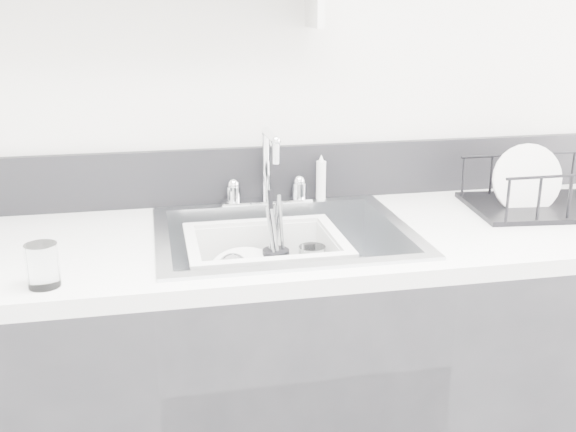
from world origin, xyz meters
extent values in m
cube|color=silver|center=(0.00, 1.49, 1.30)|extent=(3.50, 0.02, 2.60)
cube|color=#242427|center=(0.00, 1.19, 0.44)|extent=(3.20, 0.62, 0.88)
cube|color=white|center=(0.00, 1.19, 0.90)|extent=(3.20, 0.62, 0.04)
cube|color=black|center=(0.00, 1.49, 1.00)|extent=(3.20, 0.02, 0.16)
cube|color=silver|center=(0.00, 1.44, 0.93)|extent=(0.26, 0.06, 0.02)
cylinder|color=silver|center=(-0.10, 1.44, 0.96)|extent=(0.04, 0.04, 0.05)
cylinder|color=silver|center=(0.10, 1.44, 0.96)|extent=(0.04, 0.04, 0.05)
cylinder|color=silver|center=(0.00, 1.44, 1.03)|extent=(0.02, 0.02, 0.20)
cylinder|color=silver|center=(0.00, 1.37, 1.14)|extent=(0.02, 0.15, 0.02)
cylinder|color=white|center=(0.16, 1.44, 0.99)|extent=(0.03, 0.03, 0.14)
cube|color=silver|center=(0.13, 1.42, 1.46)|extent=(0.02, 0.14, 0.10)
cylinder|color=white|center=(-0.09, 1.20, 0.77)|extent=(0.20, 0.20, 0.01)
cylinder|color=white|center=(-0.08, 1.20, 0.79)|extent=(0.20, 0.20, 0.01)
cylinder|color=white|center=(-0.10, 1.20, 0.82)|extent=(0.23, 0.22, 0.08)
cylinder|color=black|center=(-0.01, 1.25, 0.81)|extent=(0.07, 0.07, 0.09)
cylinder|color=silver|center=(-0.02, 1.26, 0.89)|extent=(0.01, 0.05, 0.17)
cylinder|color=silver|center=(0.00, 1.24, 0.88)|extent=(0.02, 0.04, 0.16)
cylinder|color=black|center=(-0.02, 1.25, 0.91)|extent=(0.01, 0.05, 0.19)
cylinder|color=white|center=(0.08, 1.22, 0.82)|extent=(0.08, 0.08, 0.10)
cylinder|color=white|center=(-0.54, 0.96, 0.97)|extent=(0.07, 0.07, 0.09)
imported|color=white|center=(0.07, 1.10, 0.78)|extent=(0.12, 0.12, 0.03)
camera|label=1|loc=(-0.31, -0.38, 1.47)|focal=42.00mm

